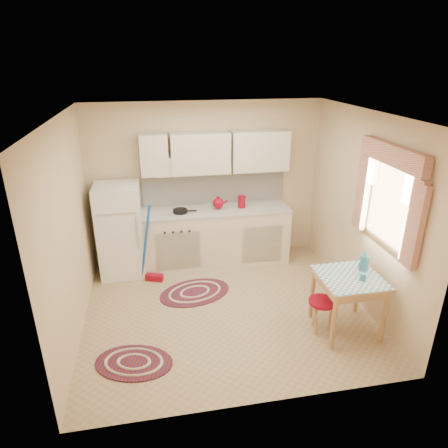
{
  "coord_description": "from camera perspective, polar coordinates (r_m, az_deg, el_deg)",
  "views": [
    {
      "loc": [
        -0.84,
        -4.36,
        3.08
      ],
      "look_at": [
        0.03,
        0.25,
        1.11
      ],
      "focal_mm": 32.0,
      "sensor_mm": 36.0,
      "label": 1
    }
  ],
  "objects": [
    {
      "name": "frying_pan",
      "position": [
        6.02,
        -6.27,
        1.85
      ],
      "size": [
        0.25,
        0.25,
        0.05
      ],
      "primitive_type": "cylinder",
      "rotation": [
        0.0,
        0.0,
        -0.18
      ],
      "color": "black",
      "rests_on": "countertop"
    },
    {
      "name": "base_cabinets",
      "position": [
        6.32,
        -1.11,
        -1.93
      ],
      "size": [
        2.25,
        0.6,
        0.88
      ],
      "primitive_type": "cube",
      "color": "beige",
      "rests_on": "ground"
    },
    {
      "name": "red_canister",
      "position": [
        6.18,
        2.54,
        3.09
      ],
      "size": [
        0.16,
        0.16,
        0.16
      ],
      "primitive_type": "cylinder",
      "rotation": [
        0.0,
        0.0,
        0.43
      ],
      "color": "maroon",
      "rests_on": "countertop"
    },
    {
      "name": "mug",
      "position": [
        4.84,
        19.21,
        -7.18
      ],
      "size": [
        0.09,
        0.09,
        0.1
      ],
      "primitive_type": "cylinder",
      "rotation": [
        0.0,
        0.0,
        -0.3
      ],
      "color": "teal",
      "rests_on": "table"
    },
    {
      "name": "countertop",
      "position": [
        6.14,
        -1.14,
        1.97
      ],
      "size": [
        2.27,
        0.62,
        0.04
      ],
      "primitive_type": "cube",
      "color": "#B9B7B0",
      "rests_on": "base_cabinets"
    },
    {
      "name": "rug_left",
      "position": [
        4.7,
        -12.75,
        -18.75
      ],
      "size": [
        0.98,
        0.79,
        0.02
      ],
      "primitive_type": null,
      "rotation": [
        0.0,
        0.0,
        -0.29
      ],
      "color": "maroon",
      "rests_on": "ground"
    },
    {
      "name": "stool",
      "position": [
        5.06,
        13.64,
        -12.56
      ],
      "size": [
        0.35,
        0.35,
        0.42
      ],
      "primitive_type": "cylinder",
      "rotation": [
        0.0,
        0.0,
        0.09
      ],
      "color": "maroon",
      "rests_on": "ground"
    },
    {
      "name": "fridge",
      "position": [
        6.12,
        -14.57,
        -0.9
      ],
      "size": [
        0.65,
        0.6,
        1.4
      ],
      "primitive_type": "cube",
      "color": "white",
      "rests_on": "ground"
    },
    {
      "name": "table",
      "position": [
        5.07,
        17.13,
        -10.8
      ],
      "size": [
        0.72,
        0.72,
        0.72
      ],
      "primitive_type": "cube",
      "color": "tan",
      "rests_on": "ground"
    },
    {
      "name": "coffee_pot",
      "position": [
        5.02,
        19.44,
        -4.95
      ],
      "size": [
        0.17,
        0.16,
        0.27
      ],
      "primitive_type": null,
      "rotation": [
        0.0,
        0.0,
        0.36
      ],
      "color": "teal",
      "rests_on": "table"
    },
    {
      "name": "red_kettle",
      "position": [
        6.1,
        -0.85,
        3.01
      ],
      "size": [
        0.2,
        0.18,
        0.19
      ],
      "primitive_type": null,
      "rotation": [
        0.0,
        0.0,
        0.03
      ],
      "color": "maroon",
      "rests_on": "countertop"
    },
    {
      "name": "broom",
      "position": [
        5.82,
        -10.28,
        -2.85
      ],
      "size": [
        0.3,
        0.22,
        1.2
      ],
      "primitive_type": null,
      "rotation": [
        0.0,
        0.0,
        -0.38
      ],
      "color": "#1C55B4",
      "rests_on": "ground"
    },
    {
      "name": "rug_center",
      "position": [
        5.73,
        -4.18,
        -9.71
      ],
      "size": [
        1.16,
        0.92,
        0.02
      ],
      "primitive_type": null,
      "rotation": [
        0.0,
        0.0,
        0.26
      ],
      "color": "maroon",
      "rests_on": "ground"
    },
    {
      "name": "room_shell",
      "position": [
        4.94,
        1.47,
        5.26
      ],
      "size": [
        3.64,
        3.6,
        2.52
      ],
      "color": "tan",
      "rests_on": "ground"
    }
  ]
}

